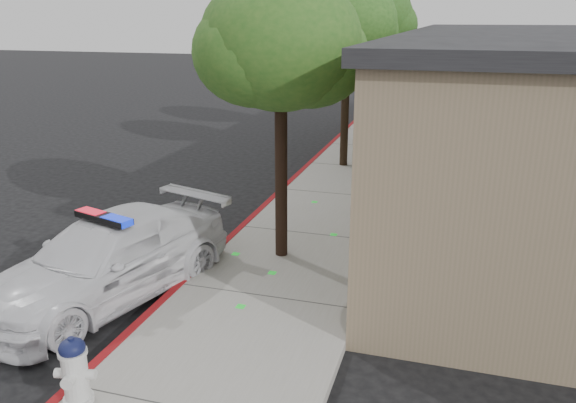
# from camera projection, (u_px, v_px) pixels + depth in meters

# --- Properties ---
(ground) EXTENTS (120.00, 120.00, 0.00)m
(ground) POSITION_uv_depth(u_px,v_px,m) (178.00, 291.00, 10.02)
(ground) COLOR black
(ground) RESTS_ON ground
(sidewalk) EXTENTS (3.20, 60.00, 0.15)m
(sidewalk) POSITION_uv_depth(u_px,v_px,m) (309.00, 236.00, 12.29)
(sidewalk) COLOR gray
(sidewalk) RESTS_ON ground
(red_curb) EXTENTS (0.14, 60.00, 0.16)m
(red_curb) POSITION_uv_depth(u_px,v_px,m) (242.00, 229.00, 12.71)
(red_curb) COLOR maroon
(red_curb) RESTS_ON ground
(clapboard_building) EXTENTS (7.30, 20.89, 4.24)m
(clapboard_building) POSITION_uv_depth(u_px,v_px,m) (543.00, 110.00, 15.73)
(clapboard_building) COLOR #89745A
(clapboard_building) RESTS_ON ground
(police_car) EXTENTS (3.20, 5.09, 1.49)m
(police_car) POSITION_uv_depth(u_px,v_px,m) (108.00, 259.00, 9.64)
(police_car) COLOR white
(police_car) RESTS_ON ground
(fire_hydrant) EXTENTS (0.51, 0.44, 0.88)m
(fire_hydrant) POSITION_uv_depth(u_px,v_px,m) (75.00, 370.00, 6.78)
(fire_hydrant) COLOR silver
(fire_hydrant) RESTS_ON sidewalk
(street_tree_near) EXTENTS (3.02, 2.87, 5.25)m
(street_tree_near) POSITION_uv_depth(u_px,v_px,m) (281.00, 48.00, 9.97)
(street_tree_near) COLOR black
(street_tree_near) RESTS_ON sidewalk
(street_tree_mid) EXTENTS (2.90, 2.98, 5.52)m
(street_tree_mid) POSITION_uv_depth(u_px,v_px,m) (348.00, 26.00, 16.65)
(street_tree_mid) COLOR black
(street_tree_mid) RESTS_ON sidewalk
(street_tree_far) EXTENTS (3.26, 3.03, 5.74)m
(street_tree_far) POSITION_uv_depth(u_px,v_px,m) (370.00, 20.00, 20.31)
(street_tree_far) COLOR black
(street_tree_far) RESTS_ON sidewalk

